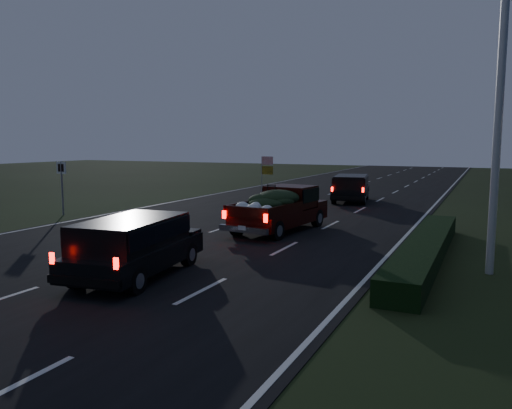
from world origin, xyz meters
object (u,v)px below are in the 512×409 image
Objects in this scene: pickup_truck at (280,206)px; rear_suv at (134,241)px; lead_suv at (351,186)px; light_pole at (502,55)px.

pickup_truck is 1.12× the size of rear_suv.
lead_suv is 1.02× the size of rear_suv.
light_pole is 16.14m from lead_suv.
light_pole is at bearing 19.83° from rear_suv.
rear_suv is (-0.84, -17.90, -0.01)m from lead_suv.
light_pole is 10.16m from rear_suv.
lead_suv is at bearing 117.76° from light_pole.
pickup_truck is 7.71m from rear_suv.
pickup_truck is at bearing 76.52° from rear_suv.
pickup_truck is at bearing 154.51° from light_pole.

